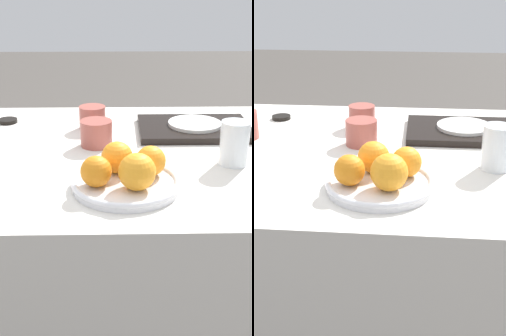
% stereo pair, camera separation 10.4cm
% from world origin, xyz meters
% --- Properties ---
extents(table, '(1.37, 0.87, 0.70)m').
position_xyz_m(table, '(0.00, 0.00, 0.35)').
color(table, silver).
rests_on(table, ground_plane).
extents(fruit_platter, '(0.25, 0.25, 0.02)m').
position_xyz_m(fruit_platter, '(0.14, -0.24, 0.71)').
color(fruit_platter, silver).
rests_on(fruit_platter, table).
extents(orange_0, '(0.07, 0.07, 0.07)m').
position_xyz_m(orange_0, '(0.20, -0.20, 0.75)').
color(orange_0, orange).
rests_on(orange_0, fruit_platter).
extents(orange_1, '(0.08, 0.08, 0.08)m').
position_xyz_m(orange_1, '(0.16, -0.27, 0.76)').
color(orange_1, orange).
rests_on(orange_1, fruit_platter).
extents(orange_2, '(0.08, 0.08, 0.08)m').
position_xyz_m(orange_2, '(0.12, -0.18, 0.76)').
color(orange_2, orange).
rests_on(orange_2, fruit_platter).
extents(orange_3, '(0.07, 0.07, 0.07)m').
position_xyz_m(orange_3, '(0.08, -0.26, 0.75)').
color(orange_3, orange).
rests_on(orange_3, fruit_platter).
extents(water_glass, '(0.07, 0.07, 0.11)m').
position_xyz_m(water_glass, '(0.42, -0.10, 0.76)').
color(water_glass, silver).
rests_on(water_glass, table).
extents(serving_tray, '(0.34, 0.24, 0.02)m').
position_xyz_m(serving_tray, '(0.36, 0.16, 0.71)').
color(serving_tray, black).
rests_on(serving_tray, table).
extents(side_plate, '(0.16, 0.16, 0.01)m').
position_xyz_m(side_plate, '(0.36, 0.16, 0.73)').
color(side_plate, silver).
rests_on(side_plate, serving_tray).
extents(cup_1, '(0.08, 0.08, 0.07)m').
position_xyz_m(cup_1, '(0.05, 0.20, 0.74)').
color(cup_1, '#9E4C42').
rests_on(cup_1, table).
extents(cup_3, '(0.09, 0.09, 0.07)m').
position_xyz_m(cup_3, '(0.06, 0.04, 0.74)').
color(cup_3, '#9E4C42').
rests_on(cup_3, table).
extents(soy_dish, '(0.06, 0.06, 0.01)m').
position_xyz_m(soy_dish, '(-0.23, 0.26, 0.71)').
color(soy_dish, black).
rests_on(soy_dish, table).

